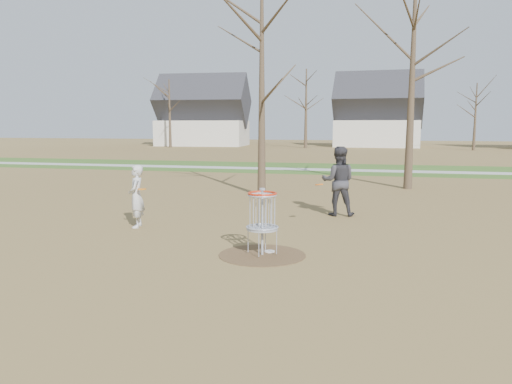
# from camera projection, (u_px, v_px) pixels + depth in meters

# --- Properties ---
(ground) EXTENTS (160.00, 160.00, 0.00)m
(ground) POSITION_uv_depth(u_px,v_px,m) (262.00, 255.00, 10.27)
(ground) COLOR brown
(ground) RESTS_ON ground
(green_band) EXTENTS (160.00, 8.00, 0.01)m
(green_band) POSITION_uv_depth(u_px,v_px,m) (340.00, 169.00, 30.48)
(green_band) COLOR #2D5119
(green_band) RESTS_ON ground
(footpath) EXTENTS (160.00, 1.50, 0.01)m
(footpath) POSITION_uv_depth(u_px,v_px,m) (339.00, 170.00, 29.51)
(footpath) COLOR #9E9E99
(footpath) RESTS_ON green_band
(dirt_circle) EXTENTS (1.80, 1.80, 0.01)m
(dirt_circle) POSITION_uv_depth(u_px,v_px,m) (262.00, 255.00, 10.27)
(dirt_circle) COLOR #47331E
(dirt_circle) RESTS_ON ground
(player_standing) EXTENTS (0.55, 0.69, 1.63)m
(player_standing) POSITION_uv_depth(u_px,v_px,m) (136.00, 196.00, 12.96)
(player_standing) COLOR silver
(player_standing) RESTS_ON ground
(player_throwing) EXTENTS (1.05, 0.85, 2.04)m
(player_throwing) POSITION_uv_depth(u_px,v_px,m) (338.00, 181.00, 14.65)
(player_throwing) COLOR #343338
(player_throwing) RESTS_ON ground
(disc_grounded) EXTENTS (0.22, 0.22, 0.02)m
(disc_grounded) POSITION_uv_depth(u_px,v_px,m) (270.00, 251.00, 10.49)
(disc_grounded) COLOR silver
(disc_grounded) RESTS_ON dirt_circle
(discs_in_play) EXTENTS (4.59, 1.62, 0.13)m
(discs_in_play) POSITION_uv_depth(u_px,v_px,m) (236.00, 187.00, 12.90)
(discs_in_play) COLOR orange
(discs_in_play) RESTS_ON ground
(disc_golf_basket) EXTENTS (0.64, 0.64, 1.35)m
(disc_golf_basket) POSITION_uv_depth(u_px,v_px,m) (262.00, 211.00, 10.15)
(disc_golf_basket) COLOR #9EA3AD
(disc_golf_basket) RESTS_ON ground
(bare_trees) EXTENTS (52.62, 44.98, 9.00)m
(bare_trees) POSITION_uv_depth(u_px,v_px,m) (375.00, 94.00, 43.58)
(bare_trees) COLOR #382B1E
(bare_trees) RESTS_ON ground
(houses_row) EXTENTS (56.51, 10.01, 7.26)m
(houses_row) POSITION_uv_depth(u_px,v_px,m) (397.00, 118.00, 59.36)
(houses_row) COLOR silver
(houses_row) RESTS_ON ground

